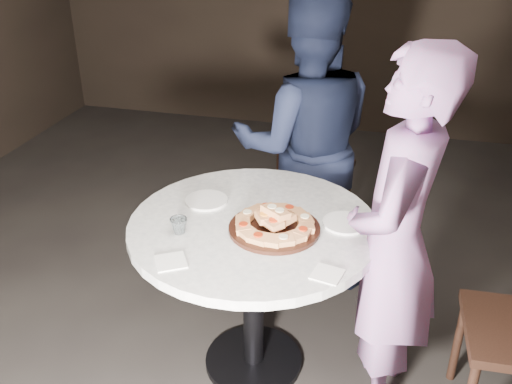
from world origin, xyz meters
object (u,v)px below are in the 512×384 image
Objects in this scene: serving_board at (274,228)px; focaccia_pile at (275,221)px; table at (253,252)px; water_glass at (179,226)px; diner_navy at (305,145)px; chair_far at (313,164)px; diner_teal at (394,245)px.

serving_board is 1.11× the size of focaccia_pile.
water_glass is (-0.29, -0.17, 0.19)m from table.
table is 0.90m from diner_navy.
focaccia_pile is 0.42m from water_glass.
diner_navy is (0.37, 1.04, -0.00)m from water_glass.
serving_board is at bearing 17.38° from water_glass.
diner_navy is (0.08, 0.87, 0.19)m from table.
table is 0.20m from serving_board.
chair_far is (-0.04, 1.41, -0.36)m from focaccia_pile.
diner_navy is at bearing 91.63° from serving_board.
water_glass is 1.10m from diner_navy.
chair_far is (0.36, 1.54, -0.36)m from water_glass.
serving_board is 1.45m from chair_far.
diner_navy is at bearing -139.91° from diner_teal.
serving_board is at bearing -80.92° from diner_teal.
focaccia_pile reaches higher than serving_board.
table is 0.65m from diner_teal.
focaccia_pile is at bearing -80.98° from diner_teal.
diner_navy is at bearing 91.65° from focaccia_pile.
diner_navy reaches higher than chair_far.
serving_board is 0.91m from diner_navy.
table is 0.23m from focaccia_pile.
water_glass is at bearing -73.11° from diner_teal.
water_glass is (-0.40, -0.13, 0.03)m from serving_board.
table is 16.62× the size of water_glass.
focaccia_pile is at bearing 101.41° from chair_far.
water_glass is at bearing 86.56° from chair_far.
serving_board is at bearing 101.40° from chair_far.
diner_teal is (0.63, -0.04, 0.17)m from table.
diner_navy reaches higher than diner_teal.
serving_board is 0.24× the size of diner_teal.
serving_board is 5.25× the size of water_glass.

